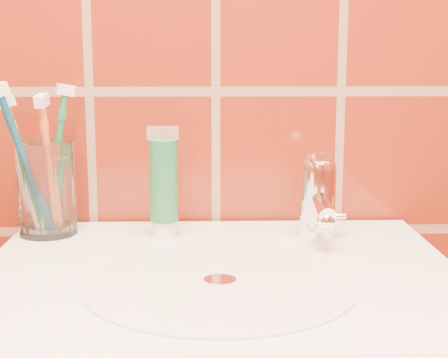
{
  "coord_description": "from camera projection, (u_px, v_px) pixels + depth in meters",
  "views": [
    {
      "loc": [
        -0.01,
        0.2,
        1.1
      ],
      "look_at": [
        0.01,
        1.08,
        0.93
      ],
      "focal_mm": 55.0,
      "sensor_mm": 36.0,
      "label": 1
    }
  ],
  "objects": [
    {
      "name": "toothpaste_tube",
      "position": [
        164.0,
        186.0,
        0.92
      ],
      "size": [
        0.04,
        0.04,
        0.15
      ],
      "rotation": [
        0.0,
        0.0,
        -0.03
      ],
      "color": "white",
      "rests_on": "pedestal_sink"
    },
    {
      "name": "toothbrush_0",
      "position": [
        49.0,
        168.0,
        0.92
      ],
      "size": [
        0.04,
        0.09,
        0.21
      ],
      "primitive_type": null,
      "rotation": [
        0.17,
        0.0,
        -0.12
      ],
      "color": "orange",
      "rests_on": "glass_tumbler"
    },
    {
      "name": "glass_tumbler",
      "position": [
        47.0,
        188.0,
        0.94
      ],
      "size": [
        0.09,
        0.09,
        0.13
      ],
      "primitive_type": "cylinder",
      "rotation": [
        0.0,
        0.0,
        0.21
      ],
      "color": "white",
      "rests_on": "pedestal_sink"
    },
    {
      "name": "faucet",
      "position": [
        318.0,
        193.0,
        0.91
      ],
      "size": [
        0.05,
        0.11,
        0.12
      ],
      "color": "white",
      "rests_on": "pedestal_sink"
    },
    {
      "name": "toothbrush_4",
      "position": [
        26.0,
        167.0,
        0.91
      ],
      "size": [
        0.12,
        0.11,
        0.21
      ],
      "primitive_type": null,
      "rotation": [
        0.28,
        0.0,
        -1.18
      ],
      "color": "#207B3C",
      "rests_on": "glass_tumbler"
    },
    {
      "name": "toothbrush_2",
      "position": [
        56.0,
        160.0,
        0.95
      ],
      "size": [
        0.09,
        0.08,
        0.21
      ],
      "primitive_type": null,
      "rotation": [
        0.18,
        0.0,
        2.01
      ],
      "color": "#1D6F3E",
      "rests_on": "glass_tumbler"
    },
    {
      "name": "toothbrush_1",
      "position": [
        25.0,
        168.0,
        0.93
      ],
      "size": [
        0.11,
        0.1,
        0.2
      ],
      "primitive_type": null,
      "rotation": [
        0.28,
        0.0,
        -1.91
      ],
      "color": "white",
      "rests_on": "glass_tumbler"
    },
    {
      "name": "toothbrush_3",
      "position": [
        27.0,
        164.0,
        0.9
      ],
      "size": [
        0.15,
        0.14,
        0.23
      ],
      "primitive_type": null,
      "rotation": [
        0.33,
        0.0,
        -0.83
      ],
      "color": "navy",
      "rests_on": "glass_tumbler"
    }
  ]
}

